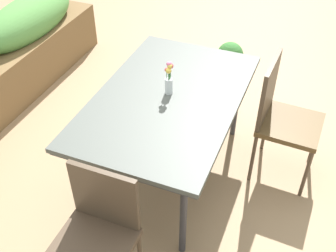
# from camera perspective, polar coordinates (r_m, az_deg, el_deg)

# --- Properties ---
(ground_plane) EXTENTS (12.00, 12.00, 0.00)m
(ground_plane) POSITION_cam_1_polar(r_m,az_deg,el_deg) (3.36, -0.14, -5.61)
(ground_plane) COLOR #9E7F5B
(dining_table) EXTENTS (1.52, 0.96, 0.73)m
(dining_table) POSITION_cam_1_polar(r_m,az_deg,el_deg) (2.87, 0.00, 3.27)
(dining_table) COLOR #4C514C
(dining_table) RESTS_ON ground
(chair_near_right) EXTENTS (0.45, 0.45, 0.96)m
(chair_near_right) POSITION_cam_1_polar(r_m,az_deg,el_deg) (3.10, 15.41, 1.60)
(chair_near_right) COLOR brown
(chair_near_right) RESTS_ON ground
(chair_end_left) EXTENTS (0.42, 0.42, 0.88)m
(chair_end_left) POSITION_cam_1_polar(r_m,az_deg,el_deg) (2.35, -9.82, -14.33)
(chair_end_left) COLOR #4F3D2D
(chair_end_left) RESTS_ON ground
(flower_vase) EXTENTS (0.07, 0.05, 0.25)m
(flower_vase) POSITION_cam_1_polar(r_m,az_deg,el_deg) (2.81, 0.15, 6.65)
(flower_vase) COLOR silver
(flower_vase) RESTS_ON dining_table
(potted_plant) EXTENTS (0.26, 0.26, 0.48)m
(potted_plant) POSITION_cam_1_polar(r_m,az_deg,el_deg) (4.16, 8.44, 8.46)
(potted_plant) COLOR slate
(potted_plant) RESTS_ON ground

